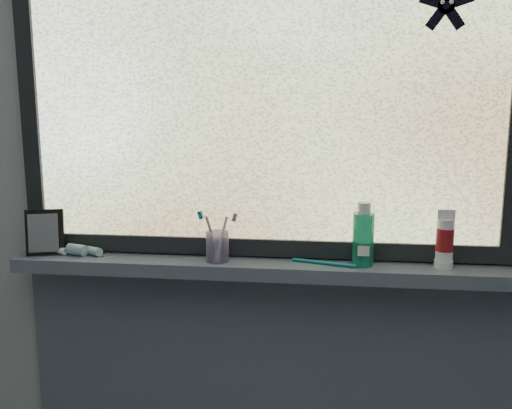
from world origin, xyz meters
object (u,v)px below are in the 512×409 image
Objects in this scene: toothbrush_cup at (217,247)px; mouthwash_bottle at (363,234)px; vanity_mirror at (45,232)px; cream_tube at (445,237)px.

mouthwash_bottle is (0.41, 0.01, 0.05)m from toothbrush_cup.
mouthwash_bottle is (0.94, 0.00, 0.02)m from vanity_mirror.
vanity_mirror is 0.52m from toothbrush_cup.
cream_tube is at bearing 1.60° from mouthwash_bottle.
mouthwash_bottle reaches higher than cream_tube.
vanity_mirror is 0.92× the size of mouthwash_bottle.
cream_tube is (0.22, 0.01, -0.00)m from mouthwash_bottle.
toothbrush_cup is at bearing -178.54° from cream_tube.
mouthwash_bottle is at bearing -178.40° from cream_tube.
vanity_mirror is 1.16m from cream_tube.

